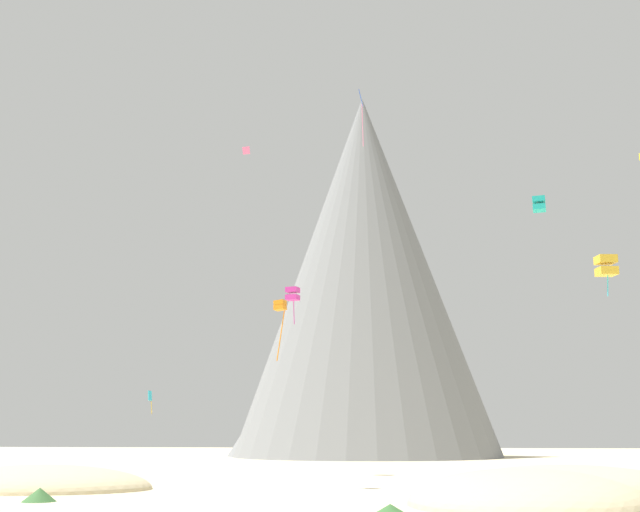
# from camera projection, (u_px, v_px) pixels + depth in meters

# --- Properties ---
(dune_foreground_left) EXTENTS (13.27, 15.86, 3.97)m
(dune_foreground_left) POSITION_uv_depth(u_px,v_px,m) (526.00, 505.00, 42.88)
(dune_foreground_left) COLOR #CCBA8E
(dune_foreground_left) RESTS_ON ground_plane
(dune_foreground_right) EXTENTS (24.65, 24.40, 3.39)m
(dune_foreground_right) POSITION_uv_depth(u_px,v_px,m) (566.00, 489.00, 55.26)
(dune_foreground_right) COLOR #CCBA8E
(dune_foreground_right) RESTS_ON ground_plane
(dune_midground) EXTENTS (17.17, 13.47, 3.46)m
(dune_midground) POSITION_uv_depth(u_px,v_px,m) (39.00, 490.00, 55.19)
(dune_midground) COLOR #CCBA8E
(dune_midground) RESTS_ON ground_plane
(bush_mid_center) EXTENTS (2.95, 2.95, 0.66)m
(bush_mid_center) POSITION_uv_depth(u_px,v_px,m) (390.00, 511.00, 36.38)
(bush_mid_center) COLOR #386633
(bush_mid_center) RESTS_ON ground_plane
(bush_far_left) EXTENTS (2.82, 2.82, 0.80)m
(bush_far_left) POSITION_uv_depth(u_px,v_px,m) (40.00, 495.00, 45.28)
(bush_far_left) COLOR #386633
(bush_far_left) RESTS_ON ground_plane
(rock_massif) EXTENTS (66.52, 66.52, 67.79)m
(rock_massif) POSITION_uv_depth(u_px,v_px,m) (355.00, 305.00, 142.80)
(rock_massif) COLOR slate
(rock_massif) RESTS_ON ground_plane
(kite_rainbow_high) EXTENTS (1.08, 0.42, 1.21)m
(kite_rainbow_high) POSITION_uv_depth(u_px,v_px,m) (246.00, 150.00, 96.02)
(kite_rainbow_high) COLOR #E5668C
(kite_blue_high) EXTENTS (0.41, 0.97, 5.98)m
(kite_blue_high) POSITION_uv_depth(u_px,v_px,m) (361.00, 105.00, 78.08)
(kite_blue_high) COLOR blue
(kite_yellow_high) EXTENTS (0.86, 1.37, 1.29)m
(kite_yellow_high) POSITION_uv_depth(u_px,v_px,m) (640.00, 159.00, 75.44)
(kite_yellow_high) COLOR yellow
(kite_gold_mid) EXTENTS (1.56, 1.57, 3.10)m
(kite_gold_mid) POSITION_uv_depth(u_px,v_px,m) (606.00, 266.00, 58.06)
(kite_gold_mid) COLOR gold
(kite_magenta_mid) EXTENTS (1.41, 1.42, 3.83)m
(kite_magenta_mid) POSITION_uv_depth(u_px,v_px,m) (293.00, 294.00, 78.45)
(kite_magenta_mid) COLOR #D1339E
(kite_orange_low) EXTENTS (0.98, 0.96, 4.68)m
(kite_orange_low) POSITION_uv_depth(u_px,v_px,m) (280.00, 307.00, 59.06)
(kite_orange_low) COLOR orange
(kite_cyan_low) EXTENTS (0.58, 0.69, 2.83)m
(kite_cyan_low) POSITION_uv_depth(u_px,v_px,m) (150.00, 398.00, 93.42)
(kite_cyan_low) COLOR #33BCDB
(kite_teal_high) EXTENTS (1.53, 1.55, 1.54)m
(kite_teal_high) POSITION_uv_depth(u_px,v_px,m) (539.00, 204.00, 82.18)
(kite_teal_high) COLOR teal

